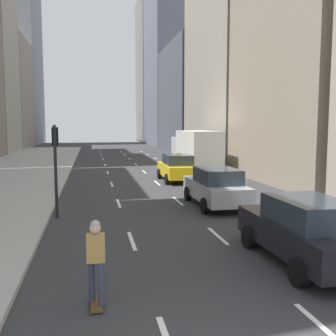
{
  "coord_description": "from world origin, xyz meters",
  "views": [
    {
      "loc": [
        -1.38,
        -3.91,
        3.58
      ],
      "look_at": [
        1.87,
        12.69,
        1.74
      ],
      "focal_mm": 42.0,
      "sensor_mm": 36.0,
      "label": 1
    }
  ],
  "objects_px": {
    "skateboarder": "(96,259)",
    "sedan_black_near": "(304,230)",
    "sedan_silver_behind": "(216,187)",
    "traffic_light_pole": "(55,156)",
    "box_truck": "(195,149)",
    "taxi_second": "(177,168)"
  },
  "relations": [
    {
      "from": "sedan_black_near",
      "to": "box_truck",
      "type": "distance_m",
      "value": 21.61
    },
    {
      "from": "sedan_silver_behind",
      "to": "traffic_light_pole",
      "type": "distance_m",
      "value": 6.97
    },
    {
      "from": "box_truck",
      "to": "taxi_second",
      "type": "bearing_deg",
      "value": -115.11
    },
    {
      "from": "sedan_black_near",
      "to": "skateboarder",
      "type": "bearing_deg",
      "value": -164.9
    },
    {
      "from": "sedan_black_near",
      "to": "traffic_light_pole",
      "type": "xyz_separation_m",
      "value": [
        -6.75,
        6.6,
        1.53
      ]
    },
    {
      "from": "skateboarder",
      "to": "traffic_light_pole",
      "type": "xyz_separation_m",
      "value": [
        -1.41,
        8.04,
        1.45
      ]
    },
    {
      "from": "taxi_second",
      "to": "sedan_black_near",
      "type": "relative_size",
      "value": 0.96
    },
    {
      "from": "taxi_second",
      "to": "skateboarder",
      "type": "height_order",
      "value": "taxi_second"
    },
    {
      "from": "sedan_black_near",
      "to": "sedan_silver_behind",
      "type": "xyz_separation_m",
      "value": [
        0.0,
        7.4,
        -0.01
      ]
    },
    {
      "from": "box_truck",
      "to": "traffic_light_pole",
      "type": "relative_size",
      "value": 2.33
    },
    {
      "from": "taxi_second",
      "to": "sedan_silver_behind",
      "type": "xyz_separation_m",
      "value": [
        0.0,
        -8.04,
        -0.0
      ]
    },
    {
      "from": "sedan_silver_behind",
      "to": "skateboarder",
      "type": "height_order",
      "value": "skateboarder"
    },
    {
      "from": "sedan_black_near",
      "to": "box_truck",
      "type": "relative_size",
      "value": 0.54
    },
    {
      "from": "skateboarder",
      "to": "sedan_black_near",
      "type": "bearing_deg",
      "value": 15.1
    },
    {
      "from": "skateboarder",
      "to": "box_truck",
      "type": "bearing_deg",
      "value": 70.4
    },
    {
      "from": "sedan_silver_behind",
      "to": "taxi_second",
      "type": "bearing_deg",
      "value": 90.0
    },
    {
      "from": "sedan_silver_behind",
      "to": "box_truck",
      "type": "relative_size",
      "value": 0.55
    },
    {
      "from": "sedan_silver_behind",
      "to": "skateboarder",
      "type": "distance_m",
      "value": 10.33
    },
    {
      "from": "box_truck",
      "to": "traffic_light_pole",
      "type": "distance_m",
      "value": 17.64
    },
    {
      "from": "sedan_black_near",
      "to": "traffic_light_pole",
      "type": "distance_m",
      "value": 9.57
    },
    {
      "from": "taxi_second",
      "to": "traffic_light_pole",
      "type": "distance_m",
      "value": 11.22
    },
    {
      "from": "sedan_black_near",
      "to": "sedan_silver_behind",
      "type": "relative_size",
      "value": 0.98
    }
  ]
}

